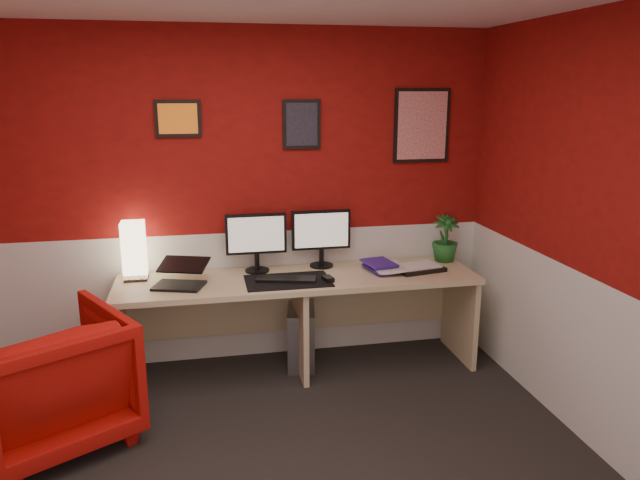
{
  "coord_description": "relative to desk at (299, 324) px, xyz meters",
  "views": [
    {
      "loc": [
        -0.2,
        -2.73,
        2.06
      ],
      "look_at": [
        0.6,
        1.21,
        1.05
      ],
      "focal_mm": 33.98,
      "sensor_mm": 36.0,
      "label": 1
    }
  ],
  "objects": [
    {
      "name": "desk",
      "position": [
        0.0,
        0.0,
        0.0
      ],
      "size": [
        2.6,
        0.65,
        0.73
      ],
      "primitive_type": "cube",
      "color": "tan",
      "rests_on": "ground"
    },
    {
      "name": "zen_tray",
      "position": [
        0.91,
        -0.01,
        0.38
      ],
      "size": [
        0.39,
        0.31,
        0.03
      ],
      "primitive_type": "cube",
      "rotation": [
        0.0,
        0.0,
        0.2
      ],
      "color": "black",
      "rests_on": "desk"
    },
    {
      "name": "monitor_right",
      "position": [
        0.21,
        0.23,
        0.66
      ],
      "size": [
        0.45,
        0.06,
        0.58
      ],
      "primitive_type": "cube",
      "color": "black",
      "rests_on": "desk"
    },
    {
      "name": "pc_tower",
      "position": [
        0.03,
        0.12,
        -0.14
      ],
      "size": [
        0.28,
        0.48,
        0.45
      ],
      "primitive_type": "cube",
      "rotation": [
        0.0,
        0.0,
        -0.18
      ],
      "color": "#99999E",
      "rests_on": "ground"
    },
    {
      "name": "book_top",
      "position": [
        0.51,
        -0.01,
        0.43
      ],
      "size": [
        0.25,
        0.3,
        0.03
      ],
      "primitive_type": "imported",
      "rotation": [
        0.0,
        0.0,
        0.18
      ],
      "color": "#381E8D",
      "rests_on": "book_middle"
    },
    {
      "name": "book_middle",
      "position": [
        0.55,
        -0.01,
        0.4
      ],
      "size": [
        0.23,
        0.32,
        0.02
      ],
      "primitive_type": "imported",
      "rotation": [
        0.0,
        0.0,
        0.01
      ],
      "color": "silver",
      "rests_on": "book_bottom"
    },
    {
      "name": "wainscot_back",
      "position": [
        -0.48,
        0.34,
        0.14
      ],
      "size": [
        4.0,
        0.01,
        1.0
      ],
      "primitive_type": "cube",
      "color": "silver",
      "rests_on": "ground"
    },
    {
      "name": "monitor_left",
      "position": [
        -0.28,
        0.2,
        0.66
      ],
      "size": [
        0.45,
        0.06,
        0.58
      ],
      "primitive_type": "cube",
      "color": "black",
      "rests_on": "desk"
    },
    {
      "name": "wainscot_right",
      "position": [
        1.51,
        -1.41,
        0.14
      ],
      "size": [
        0.01,
        3.5,
        1.0
      ],
      "primitive_type": "cube",
      "color": "silver",
      "rests_on": "ground"
    },
    {
      "name": "armchair",
      "position": [
        -1.61,
        -0.64,
        0.03
      ],
      "size": [
        1.17,
        1.17,
        0.79
      ],
      "primitive_type": "imported",
      "rotation": [
        0.0,
        0.0,
        3.67
      ],
      "color": "red",
      "rests_on": "ground"
    },
    {
      "name": "mouse",
      "position": [
        0.18,
        -0.14,
        0.39
      ],
      "size": [
        0.08,
        0.11,
        0.03
      ],
      "primitive_type": "cube",
      "rotation": [
        0.0,
        0.0,
        0.19
      ],
      "color": "black",
      "rests_on": "desk_mat"
    },
    {
      "name": "potted_plant",
      "position": [
        1.2,
        0.19,
        0.55
      ],
      "size": [
        0.22,
        0.22,
        0.37
      ],
      "primitive_type": "imported",
      "rotation": [
        0.0,
        0.0,
        -0.06
      ],
      "color": "#19591E",
      "rests_on": "desk"
    },
    {
      "name": "art_right",
      "position": [
        1.02,
        0.33,
        1.42
      ],
      "size": [
        0.44,
        0.02,
        0.56
      ],
      "primitive_type": "cube",
      "color": "red",
      "rests_on": "wall_back"
    },
    {
      "name": "art_left",
      "position": [
        -0.8,
        0.33,
        1.49
      ],
      "size": [
        0.32,
        0.02,
        0.26
      ],
      "primitive_type": "cube",
      "color": "orange",
      "rests_on": "wall_back"
    },
    {
      "name": "book_bottom",
      "position": [
        0.54,
        0.01,
        0.38
      ],
      "size": [
        0.27,
        0.33,
        0.03
      ],
      "primitive_type": "imported",
      "rotation": [
        0.0,
        0.0,
        0.18
      ],
      "color": "#381E8D",
      "rests_on": "desk"
    },
    {
      "name": "art_center",
      "position": [
        0.08,
        0.33,
        1.44
      ],
      "size": [
        0.28,
        0.02,
        0.36
      ],
      "primitive_type": "cube",
      "color": "black",
      "rests_on": "wall_back"
    },
    {
      "name": "desk_mat",
      "position": [
        -0.09,
        -0.08,
        0.37
      ],
      "size": [
        0.6,
        0.38,
        0.01
      ],
      "primitive_type": "cube",
      "color": "black",
      "rests_on": "desk"
    },
    {
      "name": "keyboard",
      "position": [
        -0.1,
        -0.07,
        0.38
      ],
      "size": [
        0.44,
        0.24,
        0.02
      ],
      "primitive_type": "cube",
      "rotation": [
        0.0,
        0.0,
        -0.25
      ],
      "color": "black",
      "rests_on": "desk_mat"
    },
    {
      "name": "wall_right",
      "position": [
        1.52,
        -1.41,
        0.89
      ],
      "size": [
        0.01,
        3.5,
        2.5
      ],
      "primitive_type": "cube",
      "color": "maroon",
      "rests_on": "ground"
    },
    {
      "name": "laptop",
      "position": [
        -0.85,
        -0.06,
        0.47
      ],
      "size": [
        0.39,
        0.32,
        0.22
      ],
      "primitive_type": "cube",
      "rotation": [
        0.0,
        0.0,
        -0.32
      ],
      "color": "black",
      "rests_on": "desk"
    },
    {
      "name": "wall_back",
      "position": [
        -0.48,
        0.34,
        0.89
      ],
      "size": [
        4.0,
        0.01,
        2.5
      ],
      "primitive_type": "cube",
      "color": "maroon",
      "rests_on": "ground"
    },
    {
      "name": "shoji_lamp",
      "position": [
        -1.15,
        0.18,
        0.56
      ],
      "size": [
        0.16,
        0.16,
        0.4
      ],
      "primitive_type": "cube",
      "color": "#FFE5B2",
      "rests_on": "desk"
    }
  ]
}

